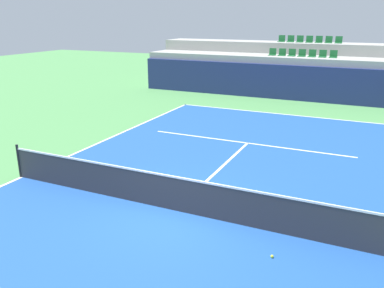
{
  "coord_description": "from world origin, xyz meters",
  "views": [
    {
      "loc": [
        4.34,
        -8.35,
        4.87
      ],
      "look_at": [
        -0.43,
        2.0,
        1.2
      ],
      "focal_mm": 37.19,
      "sensor_mm": 36.0,
      "label": 1
    }
  ],
  "objects": [
    {
      "name": "service_line_far",
      "position": [
        0.0,
        6.4,
        0.01
      ],
      "size": [
        8.26,
        0.1,
        0.0
      ],
      "primitive_type": "cube",
      "color": "white",
      "rests_on": "court_surface"
    },
    {
      "name": "sideline_left",
      "position": [
        -5.45,
        0.0,
        0.01
      ],
      "size": [
        0.1,
        24.0,
        0.0
      ],
      "primitive_type": "cube",
      "color": "white",
      "rests_on": "court_surface"
    },
    {
      "name": "seating_row_lower",
      "position": [
        -0.0,
        17.37,
        2.62
      ],
      "size": [
        4.16,
        0.44,
        0.44
      ],
      "color": "#1E6633",
      "rests_on": "stands_tier_lower"
    },
    {
      "name": "ground_plane",
      "position": [
        0.0,
        0.0,
        0.0
      ],
      "size": [
        80.0,
        80.0,
        0.0
      ],
      "primitive_type": "plane",
      "color": "#4C8C4C"
    },
    {
      "name": "stands_tier_upper",
      "position": [
        0.0,
        19.67,
        1.6
      ],
      "size": [
        20.37,
        2.4,
        3.2
      ],
      "primitive_type": "cube",
      "color": "#9E9E99",
      "rests_on": "ground_plane"
    },
    {
      "name": "seating_row_upper",
      "position": [
        -0.0,
        19.77,
        3.33
      ],
      "size": [
        4.16,
        0.44,
        0.44
      ],
      "color": "#1E6633",
      "rests_on": "stands_tier_upper"
    },
    {
      "name": "tennis_ball_1",
      "position": [
        2.84,
        -1.06,
        0.04
      ],
      "size": [
        0.07,
        0.07,
        0.07
      ],
      "primitive_type": "sphere",
      "color": "#CCE033",
      "rests_on": "court_surface"
    },
    {
      "name": "back_wall",
      "position": [
        0.0,
        15.92,
        1.04
      ],
      "size": [
        20.37,
        0.3,
        2.09
      ],
      "primitive_type": "cube",
      "color": "navy",
      "rests_on": "ground_plane"
    },
    {
      "name": "baseline_far",
      "position": [
        0.0,
        11.95,
        0.01
      ],
      "size": [
        11.0,
        0.1,
        0.0
      ],
      "primitive_type": "cube",
      "color": "white",
      "rests_on": "court_surface"
    },
    {
      "name": "centre_service_line",
      "position": [
        0.0,
        3.2,
        0.01
      ],
      "size": [
        0.1,
        6.4,
        0.0
      ],
      "primitive_type": "cube",
      "color": "white",
      "rests_on": "court_surface"
    },
    {
      "name": "tennis_net",
      "position": [
        0.0,
        0.0,
        0.51
      ],
      "size": [
        11.08,
        0.08,
        1.07
      ],
      "color": "black",
      "rests_on": "court_surface"
    },
    {
      "name": "stands_tier_lower",
      "position": [
        0.0,
        17.27,
        1.25
      ],
      "size": [
        20.37,
        2.4,
        2.5
      ],
      "primitive_type": "cube",
      "color": "#9E9E99",
      "rests_on": "ground_plane"
    },
    {
      "name": "court_surface",
      "position": [
        0.0,
        0.0,
        0.01
      ],
      "size": [
        11.0,
        24.0,
        0.01
      ],
      "primitive_type": "cube",
      "color": "#1E4C99",
      "rests_on": "ground_plane"
    }
  ]
}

